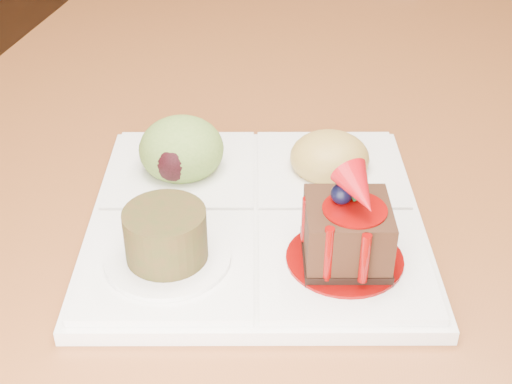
# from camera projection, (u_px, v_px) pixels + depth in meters

# --- Properties ---
(ground) EXTENTS (6.00, 6.00, 0.00)m
(ground) POSITION_uv_depth(u_px,v_px,m) (363.00, 339.00, 1.52)
(ground) COLOR brown
(dining_table) EXTENTS (1.00, 1.80, 0.75)m
(dining_table) POSITION_uv_depth(u_px,v_px,m) (399.00, 35.00, 1.14)
(dining_table) COLOR brown
(dining_table) RESTS_ON ground
(sampler_plate) EXTENTS (0.32, 0.32, 0.11)m
(sampler_plate) POSITION_uv_depth(u_px,v_px,m) (254.00, 202.00, 0.60)
(sampler_plate) COLOR white
(sampler_plate) RESTS_ON dining_table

